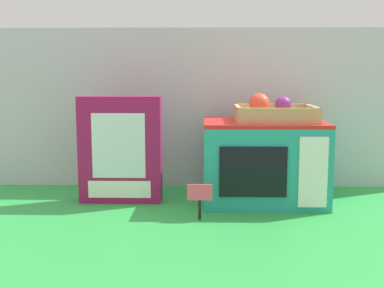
{
  "coord_description": "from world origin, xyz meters",
  "views": [
    {
      "loc": [
        0.01,
        -1.5,
        0.41
      ],
      "look_at": [
        -0.03,
        0.04,
        0.18
      ],
      "focal_mm": 46.67,
      "sensor_mm": 36.0,
      "label": 1
    }
  ],
  "objects_px": {
    "price_sign": "(200,196)",
    "toy_microwave": "(263,161)",
    "food_groups_crate": "(273,113)",
    "cookie_set_box": "(121,150)"
  },
  "relations": [
    {
      "from": "price_sign",
      "to": "toy_microwave",
      "type": "bearing_deg",
      "value": 46.31
    },
    {
      "from": "food_groups_crate",
      "to": "cookie_set_box",
      "type": "distance_m",
      "value": 0.49
    },
    {
      "from": "toy_microwave",
      "to": "food_groups_crate",
      "type": "distance_m",
      "value": 0.16
    },
    {
      "from": "toy_microwave",
      "to": "cookie_set_box",
      "type": "distance_m",
      "value": 0.45
    },
    {
      "from": "toy_microwave",
      "to": "price_sign",
      "type": "bearing_deg",
      "value": -133.69
    },
    {
      "from": "toy_microwave",
      "to": "food_groups_crate",
      "type": "bearing_deg",
      "value": -18.35
    },
    {
      "from": "cookie_set_box",
      "to": "price_sign",
      "type": "distance_m",
      "value": 0.33
    },
    {
      "from": "toy_microwave",
      "to": "cookie_set_box",
      "type": "height_order",
      "value": "cookie_set_box"
    },
    {
      "from": "cookie_set_box",
      "to": "price_sign",
      "type": "height_order",
      "value": "cookie_set_box"
    },
    {
      "from": "price_sign",
      "to": "food_groups_crate",
      "type": "bearing_deg",
      "value": 41.34
    }
  ]
}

